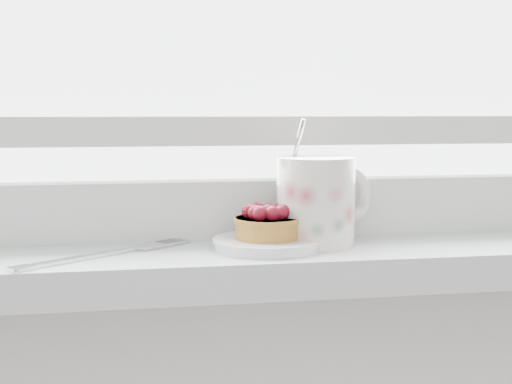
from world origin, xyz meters
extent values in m
cube|color=#B8BDBF|center=(0.00, 1.90, 0.92)|extent=(1.60, 0.20, 0.04)
cube|color=silver|center=(0.00, 1.97, 0.97)|extent=(1.30, 0.05, 0.07)
cube|color=silver|center=(0.00, 1.97, 1.07)|extent=(1.30, 0.04, 0.04)
cylinder|color=white|center=(0.02, 1.88, 0.95)|extent=(0.12, 0.12, 0.01)
cylinder|color=#986121|center=(0.02, 1.88, 0.96)|extent=(0.07, 0.07, 0.02)
cylinder|color=#986121|center=(0.02, 1.88, 0.97)|extent=(0.08, 0.08, 0.01)
sphere|color=#4C0712|center=(0.02, 1.88, 0.98)|extent=(0.02, 0.02, 0.02)
sphere|color=#4C0712|center=(0.04, 1.88, 0.98)|extent=(0.02, 0.02, 0.02)
sphere|color=#4C0712|center=(0.03, 1.89, 0.98)|extent=(0.02, 0.02, 0.02)
sphere|color=#4C0712|center=(0.02, 1.90, 0.98)|extent=(0.02, 0.02, 0.02)
sphere|color=#4C0712|center=(0.01, 1.90, 0.98)|extent=(0.02, 0.02, 0.02)
sphere|color=#4C0712|center=(0.00, 1.89, 0.98)|extent=(0.02, 0.02, 0.02)
sphere|color=#4C0712|center=(0.00, 1.88, 0.98)|extent=(0.02, 0.02, 0.02)
sphere|color=#4C0712|center=(0.00, 1.87, 0.98)|extent=(0.02, 0.02, 0.02)
sphere|color=#4C0712|center=(0.01, 1.86, 0.98)|extent=(0.02, 0.02, 0.02)
sphere|color=#4C0712|center=(0.02, 1.86, 0.98)|extent=(0.02, 0.02, 0.02)
sphere|color=#4C0712|center=(0.03, 1.87, 0.98)|extent=(0.02, 0.02, 0.02)
sphere|color=#4C0712|center=(0.04, 1.87, 0.98)|extent=(0.02, 0.02, 0.02)
cylinder|color=silver|center=(0.08, 1.89, 0.99)|extent=(0.12, 0.12, 0.10)
cylinder|color=black|center=(0.08, 1.89, 1.04)|extent=(0.08, 0.08, 0.01)
torus|color=silver|center=(0.12, 1.91, 0.99)|extent=(0.07, 0.04, 0.07)
cylinder|color=silver|center=(0.06, 1.91, 1.05)|extent=(0.02, 0.02, 0.06)
cube|color=silver|center=(-0.19, 1.85, 0.94)|extent=(0.10, 0.08, 0.00)
cube|color=silver|center=(-0.24, 1.82, 0.94)|extent=(0.03, 0.03, 0.00)
cube|color=silver|center=(-0.14, 1.89, 0.94)|extent=(0.02, 0.02, 0.00)
cube|color=silver|center=(-0.11, 1.91, 0.94)|extent=(0.04, 0.04, 0.00)
cube|color=silver|center=(-0.08, 1.92, 0.94)|extent=(0.03, 0.03, 0.00)
cube|color=silver|center=(-0.08, 1.93, 0.94)|extent=(0.03, 0.03, 0.00)
cube|color=silver|center=(-0.09, 1.93, 0.94)|extent=(0.03, 0.03, 0.00)
cube|color=silver|center=(-0.09, 1.94, 0.94)|extent=(0.03, 0.03, 0.00)
camera|label=1|loc=(-0.13, 1.11, 1.09)|focal=50.00mm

